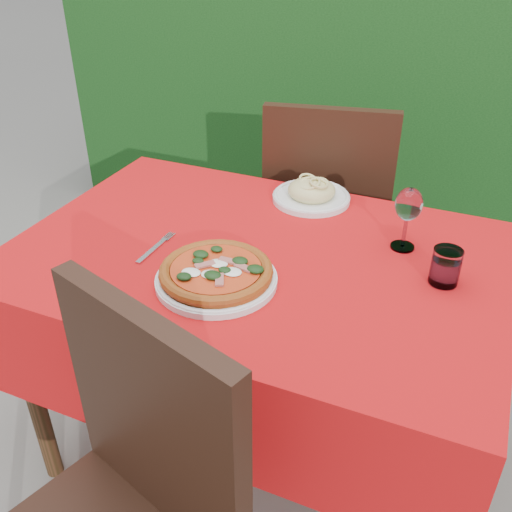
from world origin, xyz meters
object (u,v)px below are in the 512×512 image
at_px(pasta_plate, 311,193).
at_px(wine_glass, 409,207).
at_px(pizza_plate, 216,274).
at_px(water_glass, 445,268).
at_px(fork, 152,250).
at_px(chair_far, 327,210).

distance_m(pasta_plate, wine_glass, 0.36).
height_order(pizza_plate, wine_glass, wine_glass).
relative_size(water_glass, wine_glass, 0.53).
relative_size(water_glass, fork, 0.50).
bearing_deg(wine_glass, chair_far, 125.12).
relative_size(chair_far, pizza_plate, 2.78).
bearing_deg(pizza_plate, wine_glass, 42.14).
bearing_deg(fork, pasta_plate, 58.34).
xyz_separation_m(chair_far, wine_glass, (0.34, -0.49, 0.31)).
bearing_deg(pizza_plate, water_glass, 23.44).
xyz_separation_m(pasta_plate, wine_glass, (0.31, -0.17, 0.10)).
bearing_deg(fork, chair_far, 72.98).
relative_size(chair_far, water_glass, 10.73).
xyz_separation_m(chair_far, pizza_plate, (-0.03, -0.83, 0.22)).
relative_size(pizza_plate, wine_glass, 2.05).
bearing_deg(fork, water_glass, 12.88).
bearing_deg(wine_glass, fork, -154.93).
bearing_deg(water_glass, pasta_plate, 145.65).
bearing_deg(pasta_plate, water_glass, -34.35).
height_order(pizza_plate, water_glass, water_glass).
xyz_separation_m(water_glass, wine_glass, (-0.12, 0.12, 0.08)).
distance_m(chair_far, wine_glass, 0.68).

